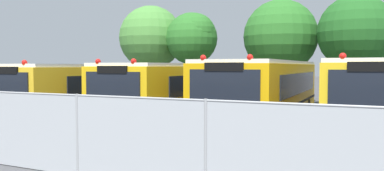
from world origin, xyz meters
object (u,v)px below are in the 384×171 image
school_bus_0 (107,88)px  school_bus_1 (183,90)px  school_bus_3 (372,94)px  tree_3 (358,32)px  school_bus_2 (265,91)px  tree_1 (193,37)px  tree_2 (278,35)px  tree_0 (149,38)px

school_bus_0 → school_bus_1: school_bus_1 is taller
school_bus_3 → tree_3: size_ratio=1.45×
school_bus_1 → tree_3: (6.79, 9.19, 3.01)m
school_bus_1 → tree_3: 11.81m
school_bus_3 → school_bus_2: bearing=-0.3°
school_bus_1 → school_bus_3: (7.50, -0.22, 0.05)m
school_bus_1 → school_bus_3: school_bus_3 is taller
school_bus_1 → school_bus_2: (3.68, -0.13, 0.04)m
tree_3 → school_bus_1: bearing=-126.5°
school_bus_3 → tree_1: tree_1 is taller
school_bus_3 → tree_2: tree_2 is taller
school_bus_2 → tree_3: 10.26m
school_bus_0 → school_bus_3: 11.31m
school_bus_0 → school_bus_3: size_ratio=1.22×
tree_1 → school_bus_3: bearing=-39.0°
tree_1 → tree_2: tree_2 is taller
school_bus_1 → tree_1: (-3.49, 8.68, 2.99)m
tree_1 → tree_0: bearing=176.7°
school_bus_2 → tree_2: size_ratio=1.44×
tree_3 → tree_2: bearing=166.4°
tree_2 → school_bus_0: bearing=-118.2°
school_bus_2 → tree_0: (-10.73, 9.02, 2.99)m
tree_0 → tree_1: (3.56, -0.20, -0.05)m
school_bus_3 → tree_3: tree_3 is taller
tree_0 → tree_1: size_ratio=1.12×
school_bus_2 → school_bus_0: bearing=1.4°
tree_2 → tree_3: tree_2 is taller
school_bus_2 → tree_1: (-7.17, 8.82, 2.95)m
school_bus_2 → tree_3: (3.10, 9.32, 2.97)m
school_bus_2 → tree_3: tree_3 is taller
tree_2 → tree_0: bearing=-170.7°
school_bus_0 → school_bus_3: bearing=179.2°
school_bus_2 → tree_2: tree_2 is taller
tree_3 → tree_0: bearing=-178.8°
school_bus_3 → tree_0: 17.42m
school_bus_1 → tree_0: tree_0 is taller
school_bus_0 → tree_0: bearing=-71.9°
tree_1 → school_bus_2: bearing=-50.9°
school_bus_1 → tree_3: bearing=-126.9°
tree_0 → tree_2: (8.97, 1.48, 0.01)m
school_bus_3 → tree_3: bearing=-84.6°
tree_1 → tree_2: bearing=17.3°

